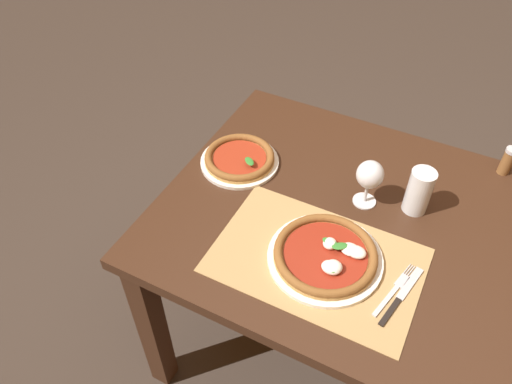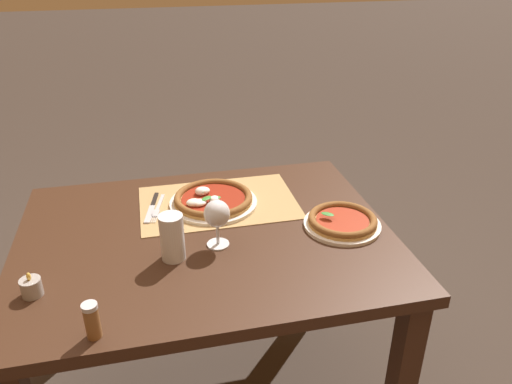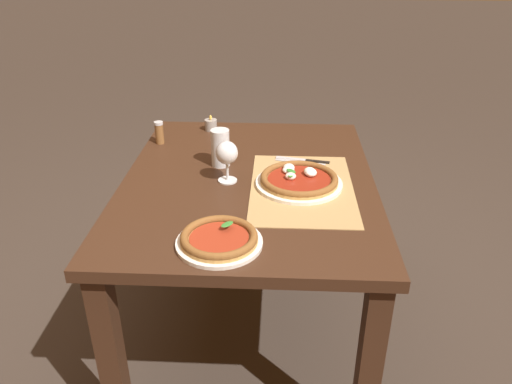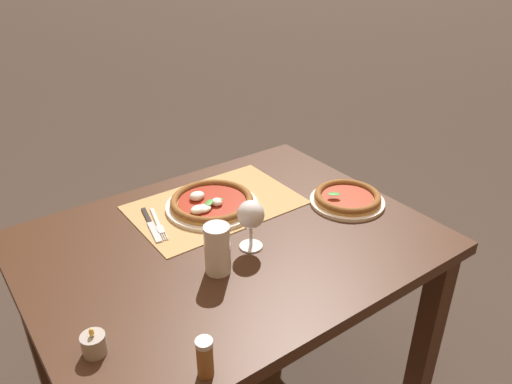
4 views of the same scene
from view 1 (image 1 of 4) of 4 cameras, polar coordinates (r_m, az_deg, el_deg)
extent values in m
plane|color=#382D26|center=(2.09, 9.18, -16.95)|extent=(24.00, 24.00, 0.00)
cube|color=#382114|center=(1.50, 12.29, -3.85)|extent=(1.20, 0.92, 0.04)
cube|color=#382114|center=(1.74, -11.79, -14.72)|extent=(0.07, 0.07, 0.70)
cube|color=#382114|center=(2.15, 0.64, 1.74)|extent=(0.07, 0.07, 0.70)
cube|color=#A88451|center=(1.37, 6.93, -7.73)|extent=(0.55, 0.36, 0.00)
cylinder|color=silver|center=(1.37, 7.87, -7.50)|extent=(0.31, 0.31, 0.01)
cylinder|color=tan|center=(1.36, 7.91, -7.22)|extent=(0.28, 0.28, 0.01)
torus|color=brown|center=(1.35, 7.95, -6.97)|extent=(0.28, 0.28, 0.02)
cylinder|color=maroon|center=(1.35, 7.94, -7.05)|extent=(0.23, 0.23, 0.00)
ellipsoid|color=white|center=(1.36, 10.86, -6.52)|extent=(0.05, 0.04, 0.02)
ellipsoid|color=white|center=(1.36, 11.43, -6.75)|extent=(0.05, 0.04, 0.02)
ellipsoid|color=white|center=(1.32, 8.89, -8.44)|extent=(0.05, 0.04, 0.03)
ellipsoid|color=white|center=(1.36, 8.44, -5.84)|extent=(0.04, 0.04, 0.03)
ellipsoid|color=white|center=(1.31, 8.60, -8.53)|extent=(0.05, 0.04, 0.03)
ellipsoid|color=#337A2D|center=(1.36, 8.45, -5.66)|extent=(0.05, 0.03, 0.00)
ellipsoid|color=#337A2D|center=(1.31, 8.88, -8.35)|extent=(0.03, 0.05, 0.00)
ellipsoid|color=#337A2D|center=(1.35, 9.56, -6.10)|extent=(0.05, 0.05, 0.00)
cylinder|color=silver|center=(1.63, -1.88, 3.48)|extent=(0.26, 0.26, 0.01)
cylinder|color=tan|center=(1.62, -1.89, 3.77)|extent=(0.23, 0.23, 0.01)
torus|color=brown|center=(1.61, -1.90, 4.03)|extent=(0.23, 0.23, 0.02)
cylinder|color=maroon|center=(1.62, -1.89, 3.95)|extent=(0.17, 0.17, 0.00)
ellipsoid|color=#337A2D|center=(1.58, -0.77, 3.54)|extent=(0.05, 0.05, 0.00)
cylinder|color=silver|center=(1.54, 12.26, -1.02)|extent=(0.07, 0.07, 0.00)
cylinder|color=silver|center=(1.51, 12.46, -0.10)|extent=(0.01, 0.01, 0.06)
ellipsoid|color=silver|center=(1.46, 12.91, 1.97)|extent=(0.08, 0.08, 0.08)
ellipsoid|color=#AD5B14|center=(1.47, 12.84, 1.68)|extent=(0.07, 0.07, 0.05)
cylinder|color=silver|center=(1.51, 18.13, 0.08)|extent=(0.07, 0.07, 0.15)
cylinder|color=black|center=(1.52, 18.01, -0.31)|extent=(0.07, 0.07, 0.12)
cylinder|color=silver|center=(1.48, 18.57, 1.49)|extent=(0.07, 0.07, 0.02)
cube|color=#B7B7BC|center=(1.32, 14.62, -11.93)|extent=(0.04, 0.11, 0.00)
cube|color=#B7B7BC|center=(1.37, 16.33, -9.71)|extent=(0.03, 0.05, 0.00)
cylinder|color=#B7B7BC|center=(1.39, 17.50, -8.78)|extent=(0.01, 0.04, 0.00)
cylinder|color=#B7B7BC|center=(1.40, 17.29, -8.65)|extent=(0.01, 0.04, 0.00)
cylinder|color=#B7B7BC|center=(1.40, 17.08, -8.53)|extent=(0.01, 0.04, 0.00)
cylinder|color=#B7B7BC|center=(1.40, 16.86, -8.41)|extent=(0.01, 0.04, 0.00)
cube|color=black|center=(1.31, 15.05, -13.10)|extent=(0.03, 0.10, 0.01)
cube|color=#B7B7BC|center=(1.37, 17.17, -9.97)|extent=(0.04, 0.12, 0.00)
cylinder|color=brown|center=(1.76, 26.74, 3.04)|extent=(0.04, 0.04, 0.08)
cylinder|color=#BCBCC1|center=(1.73, 27.25, 4.23)|extent=(0.04, 0.04, 0.01)
camera|label=2|loc=(2.39, 33.05, 34.10)|focal=35.00mm
camera|label=3|loc=(2.04, -42.08, 27.89)|focal=35.00mm
camera|label=4|loc=(2.15, 47.42, 27.06)|focal=35.00mm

